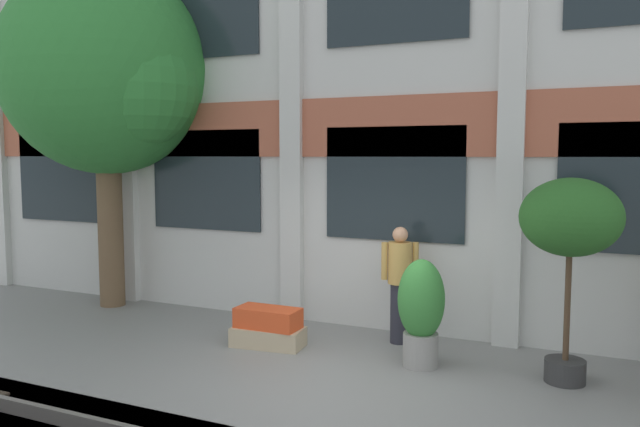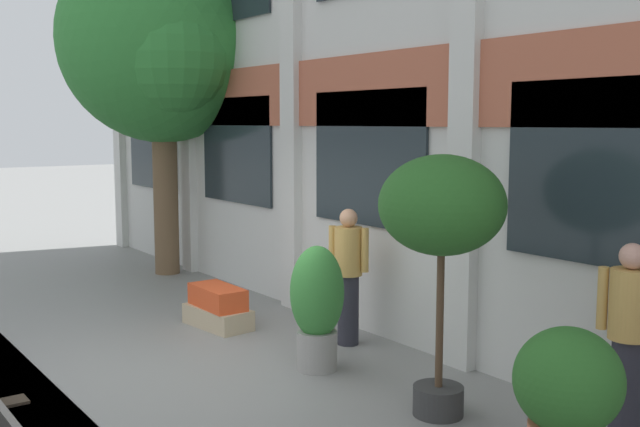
# 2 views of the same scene
# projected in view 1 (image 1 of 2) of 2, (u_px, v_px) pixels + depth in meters

# --- Properties ---
(ground_plane) EXTENTS (80.00, 80.00, 0.00)m
(ground_plane) POSITION_uv_depth(u_px,v_px,m) (329.00, 383.00, 7.34)
(ground_plane) COLOR gray
(apartment_facade) EXTENTS (17.16, 0.64, 8.65)m
(apartment_facade) POSITION_uv_depth(u_px,v_px,m) (400.00, 46.00, 9.32)
(apartment_facade) COLOR silver
(apartment_facade) RESTS_ON ground
(broadleaf_tree) EXTENTS (3.74, 3.57, 5.92)m
(broadleaf_tree) POSITION_uv_depth(u_px,v_px,m) (106.00, 77.00, 10.77)
(broadleaf_tree) COLOR brown
(broadleaf_tree) RESTS_ON ground
(potted_plant_low_pan) EXTENTS (1.15, 1.15, 2.42)m
(potted_plant_low_pan) POSITION_uv_depth(u_px,v_px,m) (570.00, 225.00, 7.19)
(potted_plant_low_pan) COLOR #333333
(potted_plant_low_pan) RESTS_ON ground
(potted_plant_square_trough) EXTENTS (1.05, 0.59, 0.55)m
(potted_plant_square_trough) POSITION_uv_depth(u_px,v_px,m) (268.00, 328.00, 8.73)
(potted_plant_square_trough) COLOR tan
(potted_plant_square_trough) RESTS_ON ground
(potted_plant_ribbed_drum) EXTENTS (0.59, 0.59, 1.38)m
(potted_plant_ribbed_drum) POSITION_uv_depth(u_px,v_px,m) (421.00, 309.00, 7.85)
(potted_plant_ribbed_drum) COLOR gray
(potted_plant_ribbed_drum) RESTS_ON ground
(resident_by_doorway) EXTENTS (0.49, 0.34, 1.67)m
(resident_by_doorway) POSITION_uv_depth(u_px,v_px,m) (400.00, 281.00, 8.84)
(resident_by_doorway) COLOR #282833
(resident_by_doorway) RESTS_ON ground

